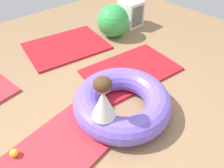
{
  "coord_description": "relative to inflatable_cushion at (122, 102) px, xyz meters",
  "views": [
    {
      "loc": [
        -1.3,
        -1.29,
        2.16
      ],
      "look_at": [
        0.09,
        0.27,
        0.36
      ],
      "focal_mm": 33.59,
      "sensor_mm": 36.0,
      "label": 1
    }
  ],
  "objects": [
    {
      "name": "gym_mat_far_left",
      "position": [
        -1.05,
        0.02,
        -0.15
      ],
      "size": [
        1.71,
        1.08,
        0.04
      ],
      "primitive_type": "cube",
      "rotation": [
        0.0,
        0.0,
        0.15
      ],
      "color": "red",
      "rests_on": "ground"
    },
    {
      "name": "exercise_ball_large",
      "position": [
        1.35,
        1.69,
        0.16
      ],
      "size": [
        0.66,
        0.66,
        0.66
      ],
      "primitive_type": "sphere",
      "color": "green",
      "rests_on": "ground"
    },
    {
      "name": "gym_mat_center_rear",
      "position": [
        0.35,
        1.95,
        -0.15
      ],
      "size": [
        1.64,
        1.34,
        0.04
      ],
      "primitive_type": "cube",
      "rotation": [
        0.0,
        0.0,
        -0.15
      ],
      "color": "#B21923",
      "rests_on": "ground"
    },
    {
      "name": "inflatable_cushion",
      "position": [
        0.0,
        0.0,
        0.0
      ],
      "size": [
        1.3,
        1.3,
        0.34
      ],
      "primitive_type": "torus",
      "color": "#7056D1",
      "rests_on": "ground"
    },
    {
      "name": "gym_mat_near_left",
      "position": [
        0.74,
        0.54,
        -0.15
      ],
      "size": [
        1.63,
        1.16,
        0.04
      ],
      "primitive_type": "cube",
      "rotation": [
        0.0,
        0.0,
        -0.12
      ],
      "color": "#B21923",
      "rests_on": "ground"
    },
    {
      "name": "ground_plane",
      "position": [
        -0.09,
        -0.07,
        -0.17
      ],
      "size": [
        8.0,
        8.0,
        0.0
      ],
      "primitive_type": "plane",
      "color": "#93704C"
    },
    {
      "name": "play_ball_yellow",
      "position": [
        -1.37,
        0.28,
        -0.09
      ],
      "size": [
        0.09,
        0.09,
        0.09
      ],
      "primitive_type": "sphere",
      "color": "yellow",
      "rests_on": "gym_mat_far_left"
    },
    {
      "name": "storage_cube",
      "position": [
        1.99,
        1.78,
        0.11
      ],
      "size": [
        0.44,
        0.44,
        0.56
      ],
      "color": "silver",
      "rests_on": "ground"
    },
    {
      "name": "child_in_white",
      "position": [
        -0.42,
        -0.13,
        0.43
      ],
      "size": [
        0.35,
        0.35,
        0.54
      ],
      "rotation": [
        0.0,
        0.0,
        1.89
      ],
      "color": "white",
      "rests_on": "inflatable_cushion"
    },
    {
      "name": "play_ball_blue",
      "position": [
        -0.37,
        0.08,
        -0.09
      ],
      "size": [
        0.09,
        0.09,
        0.09
      ],
      "primitive_type": "sphere",
      "color": "blue",
      "rests_on": "gym_mat_far_left"
    },
    {
      "name": "play_ball_pink",
      "position": [
        0.69,
        0.17,
        -0.09
      ],
      "size": [
        0.09,
        0.09,
        0.09
      ],
      "primitive_type": "sphere",
      "color": "pink",
      "rests_on": "gym_mat_near_left"
    }
  ]
}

